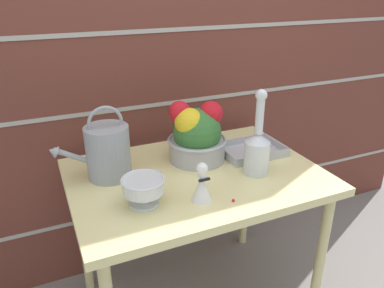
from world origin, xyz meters
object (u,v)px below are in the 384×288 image
(crystal_pedestal_bowl, at_px, (143,187))
(flower_planter, at_px, (196,135))
(glass_decanter, at_px, (257,148))
(figurine_vase, at_px, (202,185))
(watering_can, at_px, (107,151))
(wire_tray, at_px, (251,151))

(crystal_pedestal_bowl, bearing_deg, flower_planter, 38.69)
(glass_decanter, xyz_separation_m, figurine_vase, (-0.30, -0.10, -0.05))
(watering_can, relative_size, flower_planter, 1.17)
(crystal_pedestal_bowl, distance_m, glass_decanter, 0.51)
(crystal_pedestal_bowl, xyz_separation_m, wire_tray, (0.60, 0.22, -0.06))
(glass_decanter, height_order, wire_tray, glass_decanter)
(crystal_pedestal_bowl, relative_size, wire_tray, 0.55)
(watering_can, distance_m, flower_planter, 0.40)
(wire_tray, bearing_deg, watering_can, 176.04)
(wire_tray, bearing_deg, crystal_pedestal_bowl, -159.92)
(figurine_vase, xyz_separation_m, wire_tray, (0.39, 0.28, -0.05))
(glass_decanter, bearing_deg, watering_can, 158.98)
(glass_decanter, bearing_deg, crystal_pedestal_bowl, -175.13)
(watering_can, xyz_separation_m, glass_decanter, (0.58, -0.22, -0.00))
(figurine_vase, relative_size, wire_tray, 0.53)
(crystal_pedestal_bowl, height_order, wire_tray, crystal_pedestal_bowl)
(flower_planter, height_order, glass_decanter, glass_decanter)
(watering_can, xyz_separation_m, flower_planter, (0.40, 0.00, 0.01))
(watering_can, bearing_deg, crystal_pedestal_bowl, -75.51)
(figurine_vase, bearing_deg, watering_can, 130.16)
(flower_planter, height_order, figurine_vase, flower_planter)
(watering_can, height_order, flower_planter, watering_can)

